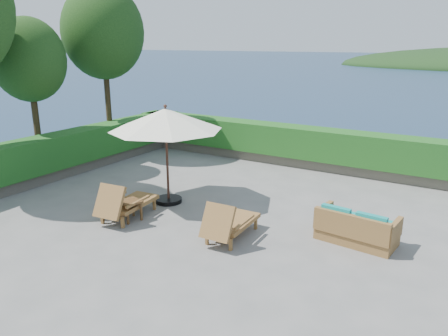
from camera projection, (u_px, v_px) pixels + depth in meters
The scene contains 14 objects.
ground at pixel (196, 218), 10.55m from camera, with size 12.00×12.00×0.00m, color gray.
foundation at pixel (197, 275), 10.98m from camera, with size 12.00×12.00×3.00m, color #5F584C.
ocean at pixel (198, 324), 11.38m from camera, with size 600.00×600.00×0.00m, color navy.
planter_wall_far at pixel (288, 159), 15.10m from camera, with size 12.00×0.60×0.36m, color #696254.
planter_wall_left at pixel (45, 175), 13.28m from camera, with size 0.60×12.00×0.36m, color #696254.
hedge_far at pixel (289, 140), 14.91m from camera, with size 12.40×0.90×1.00m, color #184E16.
hedge_left at pixel (42, 154), 13.09m from camera, with size 0.90×12.40×1.00m, color #184E16.
tree_mid at pixel (29, 60), 13.15m from camera, with size 2.20×2.20×4.83m.
tree_far at pixel (103, 32), 14.93m from camera, with size 2.80×2.80×6.03m.
patio_umbrella at pixel (166, 120), 10.97m from camera, with size 2.93×2.93×2.59m.
lounge_left at pixel (125, 203), 10.39m from camera, with size 0.86×1.75×0.98m.
lounge_right at pixel (229, 222), 9.30m from camera, with size 0.78×1.64×0.93m.
side_table at pixel (130, 204), 10.30m from camera, with size 0.57×0.57×0.49m.
wicker_loveseat at pixel (356, 229), 9.16m from camera, with size 1.70×0.99×0.80m.
Camera 1 is at (5.64, -8.04, 4.10)m, focal length 35.00 mm.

